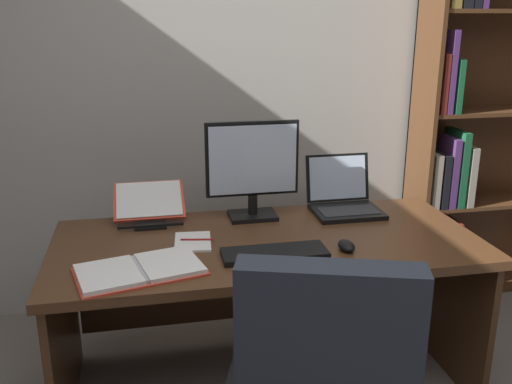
{
  "coord_description": "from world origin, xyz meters",
  "views": [
    {
      "loc": [
        -0.56,
        -1.16,
        1.63
      ],
      "look_at": [
        -0.13,
        0.98,
        0.95
      ],
      "focal_mm": 39.71,
      "sensor_mm": 36.0,
      "label": 1
    }
  ],
  "objects": [
    {
      "name": "wall_back",
      "position": [
        0.0,
        1.98,
        1.44
      ],
      "size": [
        5.07,
        0.12,
        2.89
      ],
      "primitive_type": "cube",
      "color": "#B2ADA3",
      "rests_on": "ground"
    },
    {
      "name": "notepad",
      "position": [
        -0.39,
        1.05,
        0.72
      ],
      "size": [
        0.17,
        0.22,
        0.01
      ],
      "primitive_type": "cube",
      "rotation": [
        0.0,
        0.0,
        -0.09
      ],
      "color": "white",
      "rests_on": "desk"
    },
    {
      "name": "laptop",
      "position": [
        0.37,
        1.32,
        0.77
      ],
      "size": [
        0.32,
        0.31,
        0.26
      ],
      "color": "black",
      "rests_on": "desk"
    },
    {
      "name": "keyboard",
      "position": [
        -0.08,
        0.85,
        0.73
      ],
      "size": [
        0.42,
        0.15,
        0.02
      ],
      "primitive_type": "cube",
      "color": "black",
      "rests_on": "desk"
    },
    {
      "name": "desk",
      "position": [
        -0.07,
        1.11,
        0.53
      ],
      "size": [
        1.81,
        0.82,
        0.72
      ],
      "color": "#4C2D19",
      "rests_on": "ground"
    },
    {
      "name": "open_binder",
      "position": [
        -0.61,
        0.8,
        0.73
      ],
      "size": [
        0.51,
        0.37,
        0.02
      ],
      "rotation": [
        0.0,
        0.0,
        0.24
      ],
      "color": "#DB422D",
      "rests_on": "desk"
    },
    {
      "name": "monitor",
      "position": [
        -0.08,
        1.31,
        0.94
      ],
      "size": [
        0.43,
        0.16,
        0.46
      ],
      "color": "black",
      "rests_on": "desk"
    },
    {
      "name": "computer_mouse",
      "position": [
        0.22,
        0.85,
        0.74
      ],
      "size": [
        0.06,
        0.1,
        0.04
      ],
      "primitive_type": "ellipsoid",
      "color": "black",
      "rests_on": "desk"
    },
    {
      "name": "bookshelf",
      "position": [
        1.33,
        1.76,
        1.04
      ],
      "size": [
        0.97,
        0.3,
        2.21
      ],
      "color": "#4C2D19",
      "rests_on": "ground"
    },
    {
      "name": "reading_stand_with_book",
      "position": [
        -0.56,
        1.36,
        0.79
      ],
      "size": [
        0.32,
        0.26,
        0.16
      ],
      "color": "black",
      "rests_on": "desk"
    },
    {
      "name": "pen",
      "position": [
        -0.37,
        1.05,
        0.73
      ],
      "size": [
        0.14,
        0.03,
        0.01
      ],
      "primitive_type": "cylinder",
      "rotation": [
        0.0,
        1.57,
        -0.18
      ],
      "color": "maroon",
      "rests_on": "notepad"
    }
  ]
}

